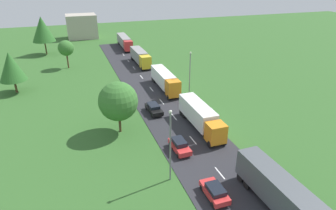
% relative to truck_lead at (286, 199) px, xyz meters
% --- Properties ---
extents(road, '(10.00, 140.00, 0.06)m').
position_rel_truck_lead_xyz_m(road, '(-2.61, 10.49, -2.16)').
color(road, '#2B2B30').
rests_on(road, ground).
extents(lane_marking_centre, '(0.16, 120.33, 0.01)m').
position_rel_truck_lead_xyz_m(lane_marking_centre, '(-2.61, 5.15, -2.12)').
color(lane_marking_centre, white).
rests_on(lane_marking_centre, road).
extents(truck_lead, '(2.67, 13.80, 3.72)m').
position_rel_truck_lead_xyz_m(truck_lead, '(0.00, 0.00, 0.00)').
color(truck_lead, white).
rests_on(truck_lead, road).
extents(truck_second, '(2.50, 11.73, 3.55)m').
position_rel_truck_lead_xyz_m(truck_second, '(-0.16, 18.69, -0.09)').
color(truck_second, orange).
rests_on(truck_second, road).
extents(truck_third, '(2.70, 12.27, 3.51)m').
position_rel_truck_lead_xyz_m(truck_third, '(0.03, 35.76, -0.10)').
color(truck_third, orange).
rests_on(truck_third, road).
extents(truck_fourth, '(2.57, 12.10, 3.53)m').
position_rel_truck_lead_xyz_m(truck_fourth, '(-0.30, 54.35, -0.09)').
color(truck_fourth, yellow).
rests_on(truck_fourth, road).
extents(truck_fifth, '(2.80, 14.50, 3.45)m').
position_rel_truck_lead_xyz_m(truck_fifth, '(-0.41, 73.74, -0.11)').
color(truck_fifth, red).
rests_on(truck_fifth, road).
extents(car_second, '(1.85, 3.91, 1.45)m').
position_rel_truck_lead_xyz_m(car_second, '(-5.12, 4.49, -1.37)').
color(car_second, red).
rests_on(car_second, road).
extents(car_third, '(1.90, 4.15, 1.59)m').
position_rel_truck_lead_xyz_m(car_third, '(-5.39, 13.88, -1.31)').
color(car_third, red).
rests_on(car_third, road).
extents(car_fourth, '(2.02, 4.65, 1.50)m').
position_rel_truck_lead_xyz_m(car_fourth, '(-5.27, 26.06, -1.34)').
color(car_fourth, black).
rests_on(car_fourth, road).
extents(lamppost_second, '(0.36, 0.36, 8.87)m').
position_rel_truck_lead_xyz_m(lamppost_second, '(-8.53, 8.83, 2.73)').
color(lamppost_second, slate).
rests_on(lamppost_second, ground).
extents(lamppost_third, '(0.36, 0.36, 8.31)m').
position_rel_truck_lead_xyz_m(lamppost_third, '(3.81, 32.05, 2.44)').
color(lamppost_third, slate).
rests_on(lamppost_third, ground).
extents(tree_oak, '(5.71, 5.71, 7.80)m').
position_rel_truck_lead_xyz_m(tree_oak, '(-11.82, 21.75, 2.75)').
color(tree_oak, '#513823').
rests_on(tree_oak, ground).
extents(tree_birch, '(3.73, 3.73, 6.88)m').
position_rel_truck_lead_xyz_m(tree_birch, '(-17.98, 57.46, 2.79)').
color(tree_birch, '#513823').
rests_on(tree_birch, ground).
extents(tree_maple, '(6.27, 6.27, 10.68)m').
position_rel_truck_lead_xyz_m(tree_maple, '(-23.50, 73.39, 5.03)').
color(tree_maple, '#513823').
rests_on(tree_maple, ground).
extents(tree_pine, '(5.05, 5.05, 8.10)m').
position_rel_truck_lead_xyz_m(tree_pine, '(-28.31, 44.02, 3.12)').
color(tree_pine, '#513823').
rests_on(tree_pine, ground).
extents(distant_building, '(10.26, 8.56, 8.19)m').
position_rel_truck_lead_xyz_m(distant_building, '(-11.64, 93.88, 1.91)').
color(distant_building, '#B2A899').
rests_on(distant_building, ground).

